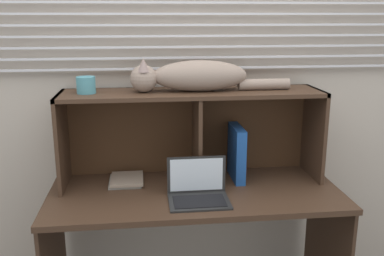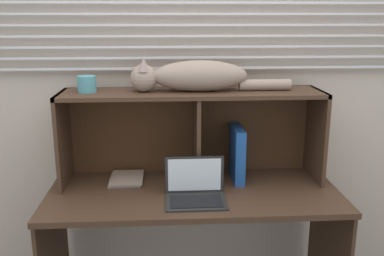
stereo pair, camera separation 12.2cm
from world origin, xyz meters
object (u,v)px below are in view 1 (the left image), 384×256
at_px(cat, 193,76).
at_px(laptop, 197,191).
at_px(binder_upright, 237,153).
at_px(book_stack, 126,180).
at_px(small_basket, 86,85).

height_order(cat, laptop, cat).
relative_size(cat, binder_upright, 2.83).
bearing_deg(cat, laptop, -92.05).
xyz_separation_m(book_stack, small_basket, (-0.19, 0.00, 0.54)).
relative_size(cat, laptop, 2.85).
xyz_separation_m(laptop, book_stack, (-0.37, 0.27, -0.03)).
relative_size(book_stack, small_basket, 2.20).
xyz_separation_m(binder_upright, book_stack, (-0.62, -0.00, -0.14)).
xyz_separation_m(binder_upright, small_basket, (-0.81, 0.00, 0.40)).
relative_size(laptop, small_basket, 3.09).
height_order(binder_upright, small_basket, small_basket).
height_order(laptop, book_stack, laptop).
bearing_deg(cat, book_stack, -179.97).
bearing_deg(binder_upright, small_basket, 180.00).
bearing_deg(small_basket, book_stack, -0.07).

